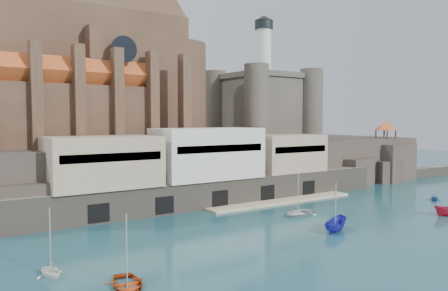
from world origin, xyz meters
name	(u,v)px	position (x,y,z in m)	size (l,w,h in m)	color
ground	(357,224)	(0.00, 0.00, 0.00)	(300.00, 300.00, 0.00)	#194853
promontory	(207,164)	(-0.19, 39.37, 4.92)	(100.00, 36.00, 10.00)	#2B2420
quay	(208,169)	(-10.19, 23.07, 6.07)	(70.00, 12.00, 13.05)	#6D6357
church	(90,78)	(-24.13, 41.85, 22.13)	(47.00, 25.93, 30.51)	#442F20
castle_keep	(262,103)	(16.08, 41.08, 18.31)	(21.20, 21.20, 29.30)	#423C34
rock_outcrop	(386,163)	(42.00, 25.84, 4.02)	(14.50, 10.50, 8.70)	#2B2420
pavilion	(386,127)	(42.00, 26.00, 12.73)	(6.40, 6.40, 5.40)	#442F20
breakwater	(447,173)	(66.00, 24.00, 0.00)	(40.00, 3.00, 2.40)	#6D6357
boat_0	(127,287)	(-35.16, -4.12, 0.00)	(3.82, 1.11, 5.35)	#AF3109
boat_2	(335,231)	(-5.68, -1.09, 0.00)	(2.02, 2.07, 5.37)	#1F209F
boat_4	(51,276)	(-40.00, 2.40, 0.00)	(2.87, 1.75, 3.32)	white
boat_6	(298,215)	(-3.09, 8.56, 0.00)	(4.29, 1.25, 6.01)	silver
boat_7	(434,200)	(25.70, 3.90, 0.00)	(2.47, 1.51, 2.87)	#224A97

